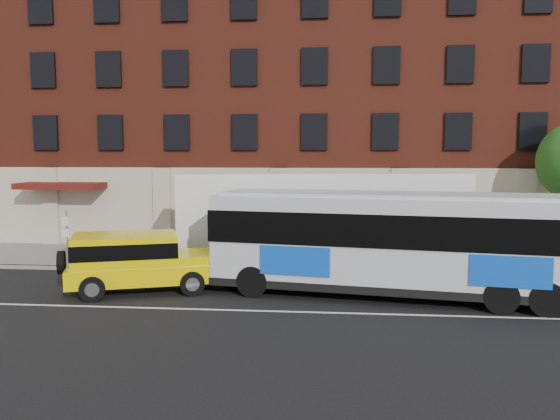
# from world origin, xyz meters

# --- Properties ---
(ground) EXTENTS (120.00, 120.00, 0.00)m
(ground) POSITION_xyz_m (0.00, 0.00, 0.00)
(ground) COLOR black
(ground) RESTS_ON ground
(sidewalk) EXTENTS (60.00, 6.00, 0.15)m
(sidewalk) POSITION_xyz_m (0.00, 9.00, 0.07)
(sidewalk) COLOR gray
(sidewalk) RESTS_ON ground
(kerb) EXTENTS (60.00, 0.25, 0.15)m
(kerb) POSITION_xyz_m (0.00, 6.00, 0.07)
(kerb) COLOR gray
(kerb) RESTS_ON ground
(lane_line) EXTENTS (60.00, 0.12, 0.01)m
(lane_line) POSITION_xyz_m (0.00, 0.50, 0.01)
(lane_line) COLOR silver
(lane_line) RESTS_ON ground
(building) EXTENTS (30.00, 12.10, 15.00)m
(building) POSITION_xyz_m (-0.01, 16.92, 7.58)
(building) COLOR maroon
(building) RESTS_ON sidewalk
(sign_pole) EXTENTS (0.30, 0.20, 2.50)m
(sign_pole) POSITION_xyz_m (-8.50, 6.15, 1.45)
(sign_pole) COLOR gray
(sign_pole) RESTS_ON ground
(city_bus) EXTENTS (13.35, 4.89, 3.58)m
(city_bus) POSITION_xyz_m (5.13, 2.61, 1.98)
(city_bus) COLOR silver
(city_bus) RESTS_ON ground
(yellow_suv) EXTENTS (5.57, 3.70, 2.08)m
(yellow_suv) POSITION_xyz_m (-4.24, 2.54, 1.19)
(yellow_suv) COLOR #FDDF00
(yellow_suv) RESTS_ON ground
(shipping_container) EXTENTS (12.46, 4.57, 4.07)m
(shipping_container) POSITION_xyz_m (2.31, 7.41, 2.01)
(shipping_container) COLOR black
(shipping_container) RESTS_ON ground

